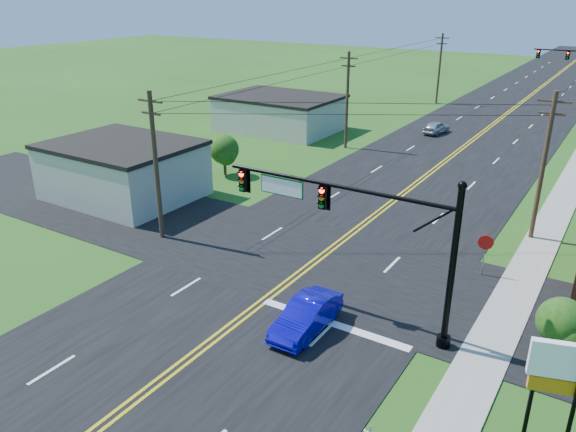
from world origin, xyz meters
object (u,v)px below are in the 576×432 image
Objects in this scene: signal_mast_main at (354,223)px; stop_sign at (485,247)px; signal_mast_far at (574,61)px; blue_car at (306,316)px.

signal_mast_main is 4.78× the size of stop_sign.
signal_mast_far reaches higher than blue_car.
stop_sign is at bearing 60.80° from signal_mast_main.
blue_car is at bearing -90.95° from signal_mast_far.
signal_mast_far is 4.65× the size of stop_sign.
stop_sign reaches higher than blue_car.
signal_mast_main is 4.66m from blue_car.
stop_sign is (4.06, -64.55, -2.84)m from signal_mast_far.
signal_mast_main reaches higher than blue_car.
blue_car is 10.92m from stop_sign.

